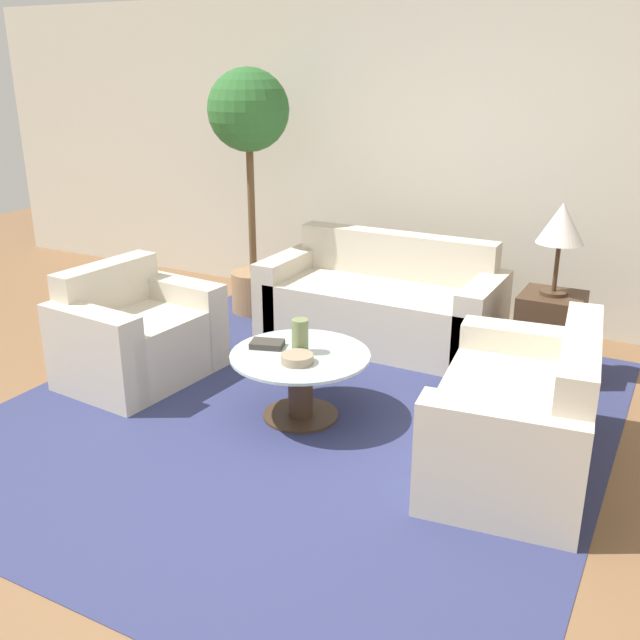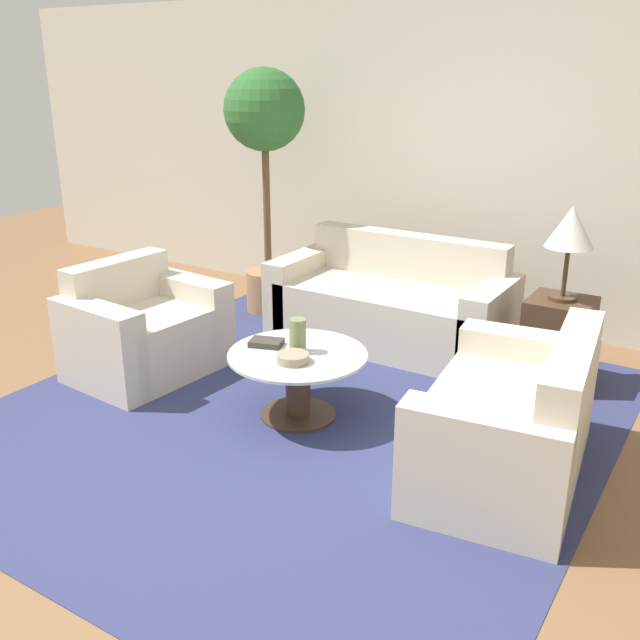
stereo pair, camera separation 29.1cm
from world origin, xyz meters
name	(u,v)px [view 2 (the right image)]	position (x,y,z in m)	size (l,w,h in m)	color
ground_plane	(241,474)	(0.00, 0.00, 0.00)	(14.00, 14.00, 0.00)	brown
wall_back	(467,162)	(0.00, 3.00, 1.30)	(10.00, 0.06, 2.60)	beige
rug	(298,415)	(-0.11, 0.71, 0.00)	(3.53, 3.73, 0.01)	navy
sofa_main	(393,307)	(-0.19, 2.14, 0.28)	(1.80, 0.80, 0.80)	beige
armchair	(142,333)	(-1.41, 0.71, 0.28)	(0.81, 1.04, 0.77)	beige
loveseat	(517,427)	(1.22, 0.75, 0.28)	(0.91, 1.38, 0.79)	beige
coffee_table	(298,376)	(-0.11, 0.71, 0.27)	(0.84, 0.84, 0.42)	#422D1E
side_table	(557,341)	(1.08, 2.05, 0.29)	(0.41, 0.41, 0.59)	#422D1E
table_lamp	(571,230)	(1.08, 2.05, 1.05)	(0.31, 0.31, 0.62)	#422D1E
potted_plant	(265,141)	(-1.44, 2.23, 1.45)	(0.66, 0.66, 2.02)	#93704C
vase	(298,336)	(-0.12, 0.73, 0.52)	(0.10, 0.10, 0.21)	#6B7A4C
bowl	(293,358)	(-0.06, 0.58, 0.44)	(0.19, 0.19, 0.05)	gray
book_stack	(266,343)	(-0.34, 0.71, 0.43)	(0.23, 0.18, 0.04)	#38332D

